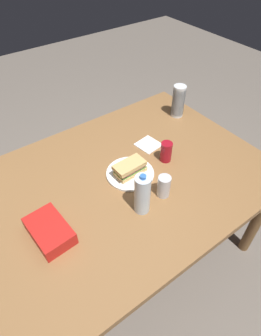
% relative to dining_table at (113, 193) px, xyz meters
% --- Properties ---
extents(ground_plane, '(8.00, 8.00, 0.00)m').
position_rel_dining_table_xyz_m(ground_plane, '(0.00, 0.00, -0.69)').
color(ground_plane, '#70665B').
extents(dining_table, '(1.74, 1.15, 0.77)m').
position_rel_dining_table_xyz_m(dining_table, '(0.00, 0.00, 0.00)').
color(dining_table, olive).
rests_on(dining_table, ground_plane).
extents(paper_plate, '(0.26, 0.26, 0.01)m').
position_rel_dining_table_xyz_m(paper_plate, '(-0.12, 0.00, 0.08)').
color(paper_plate, white).
rests_on(paper_plate, dining_table).
extents(sandwich, '(0.18, 0.10, 0.08)m').
position_rel_dining_table_xyz_m(sandwich, '(-0.11, 0.01, 0.13)').
color(sandwich, '#DBB26B').
rests_on(sandwich, paper_plate).
extents(soda_can_red, '(0.07, 0.07, 0.12)m').
position_rel_dining_table_xyz_m(soda_can_red, '(-0.35, 0.03, 0.14)').
color(soda_can_red, maroon).
rests_on(soda_can_red, dining_table).
extents(chip_bag, '(0.16, 0.24, 0.07)m').
position_rel_dining_table_xyz_m(chip_bag, '(0.40, 0.10, 0.11)').
color(chip_bag, red).
rests_on(chip_bag, dining_table).
extents(plastic_cup_stack, '(0.08, 0.08, 0.22)m').
position_rel_dining_table_xyz_m(plastic_cup_stack, '(-0.72, -0.28, 0.19)').
color(plastic_cup_stack, silver).
rests_on(plastic_cup_stack, dining_table).
extents(water_bottle_spare, '(0.08, 0.08, 0.23)m').
position_rel_dining_table_xyz_m(water_bottle_spare, '(-0.02, 0.23, 0.19)').
color(water_bottle_spare, silver).
rests_on(water_bottle_spare, dining_table).
extents(soda_can_silver, '(0.07, 0.07, 0.12)m').
position_rel_dining_table_xyz_m(soda_can_silver, '(-0.17, 0.22, 0.14)').
color(soda_can_silver, silver).
rests_on(soda_can_silver, dining_table).
extents(paper_napkin, '(0.15, 0.15, 0.01)m').
position_rel_dining_table_xyz_m(paper_napkin, '(-0.36, -0.14, 0.08)').
color(paper_napkin, white).
rests_on(paper_napkin, dining_table).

